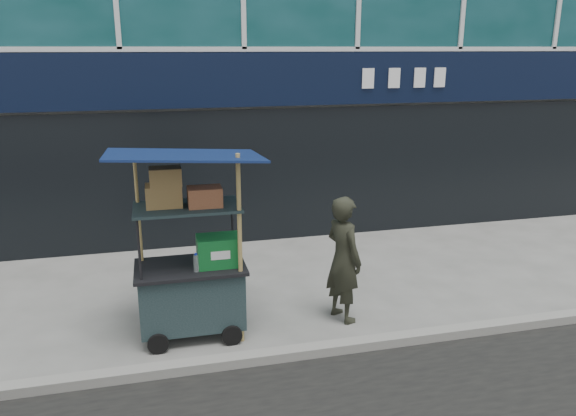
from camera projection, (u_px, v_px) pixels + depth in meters
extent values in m
plane|color=#63625E|center=(305.00, 347.00, 6.67)|extent=(80.00, 80.00, 0.00)
cube|color=gray|center=(310.00, 351.00, 6.47)|extent=(80.00, 0.18, 0.12)
cube|color=black|center=(245.00, 80.00, 9.47)|extent=(15.68, 0.06, 0.90)
cube|color=black|center=(247.00, 178.00, 9.98)|extent=(15.68, 0.04, 2.40)
cube|color=black|center=(192.00, 296.00, 6.84)|extent=(1.24, 0.73, 0.72)
cylinder|color=black|center=(158.00, 344.00, 6.49)|extent=(0.25, 0.05, 0.25)
cylinder|color=black|center=(232.00, 336.00, 6.69)|extent=(0.25, 0.05, 0.25)
cube|color=black|center=(190.00, 267.00, 6.73)|extent=(1.32, 0.81, 0.04)
cylinder|color=black|center=(139.00, 251.00, 6.22)|extent=(0.03, 0.03, 0.77)
cylinder|color=black|center=(240.00, 243.00, 6.47)|extent=(0.03, 0.03, 0.77)
cylinder|color=black|center=(140.00, 234.00, 6.79)|extent=(0.03, 0.03, 0.77)
cylinder|color=black|center=(232.00, 227.00, 7.04)|extent=(0.03, 0.03, 0.77)
cube|color=black|center=(187.00, 207.00, 6.53)|extent=(1.24, 0.73, 0.03)
cylinder|color=#A4854A|center=(240.00, 252.00, 6.50)|extent=(0.05, 0.05, 2.31)
cylinder|color=#A4854A|center=(141.00, 246.00, 6.83)|extent=(0.04, 0.04, 2.20)
cube|color=#0C1947|center=(184.00, 155.00, 6.36)|extent=(1.75, 1.24, 0.20)
cube|color=#0E5924|center=(219.00, 251.00, 6.71)|extent=(0.52, 0.36, 0.36)
cylinder|color=silver|center=(196.00, 263.00, 6.52)|extent=(0.07, 0.07, 0.20)
cylinder|color=#182BB5|center=(196.00, 254.00, 6.49)|extent=(0.03, 0.03, 0.02)
cube|color=brown|center=(164.00, 196.00, 6.48)|extent=(0.41, 0.31, 0.26)
cube|color=#936240|center=(205.00, 197.00, 6.49)|extent=(0.39, 0.29, 0.23)
cube|color=brown|center=(165.00, 176.00, 6.40)|extent=(0.36, 0.27, 0.20)
imported|color=black|center=(343.00, 259.00, 7.16)|extent=(0.57, 0.70, 1.66)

